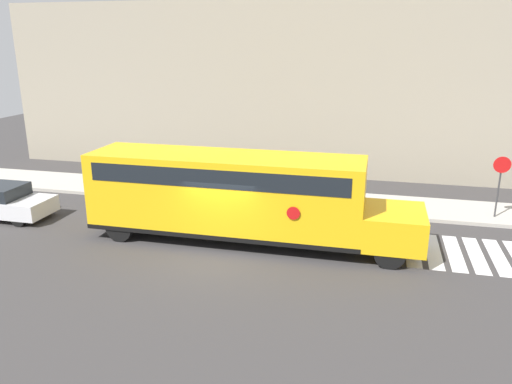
% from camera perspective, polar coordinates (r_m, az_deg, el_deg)
% --- Properties ---
extents(ground_plane, '(60.00, 60.00, 0.00)m').
position_cam_1_polar(ground_plane, '(17.43, -4.21, -7.02)').
color(ground_plane, '#3A3838').
extents(sidewalk_strip, '(44.00, 3.00, 0.15)m').
position_cam_1_polar(sidewalk_strip, '(23.27, 0.71, -0.56)').
color(sidewalk_strip, '#B2ADA3').
rests_on(sidewalk_strip, ground).
extents(building_backdrop, '(32.00, 4.00, 9.13)m').
position_cam_1_polar(building_backdrop, '(28.67, 3.78, 11.87)').
color(building_backdrop, '#9E937F').
rests_on(building_backdrop, ground).
extents(crosswalk_stripes, '(5.40, 3.20, 0.01)m').
position_cam_1_polar(crosswalk_stripes, '(18.92, 24.88, -6.64)').
color(crosswalk_stripes, white).
rests_on(crosswalk_stripes, ground).
extents(school_bus, '(11.90, 2.57, 3.19)m').
position_cam_1_polar(school_bus, '(17.91, -2.34, -0.09)').
color(school_bus, yellow).
rests_on(school_bus, ground).
extents(parked_car, '(4.21, 1.79, 1.38)m').
position_cam_1_polar(parked_car, '(23.23, -27.24, -0.92)').
color(parked_car, silver).
rests_on(parked_car, ground).
extents(stop_sign, '(0.66, 0.10, 2.68)m').
position_cam_1_polar(stop_sign, '(22.21, 26.11, 1.34)').
color(stop_sign, '#38383A').
rests_on(stop_sign, ground).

